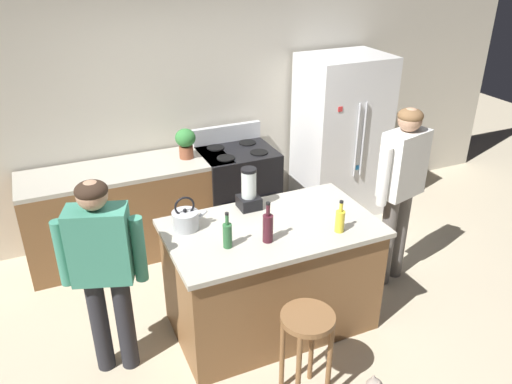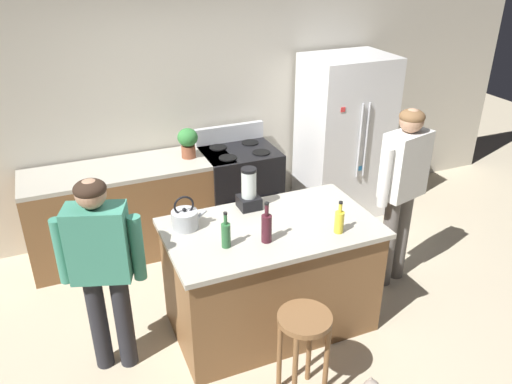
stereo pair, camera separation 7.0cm
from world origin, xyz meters
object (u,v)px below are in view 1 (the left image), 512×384
(kitchen_island, at_px, (271,276))
(person_by_sink_right, at_px, (401,181))
(stove_range, at_px, (238,190))
(person_by_island_left, at_px, (103,262))
(refrigerator, at_px, (341,137))
(blender_appliance, at_px, (249,192))
(bottle_soda, at_px, (340,220))
(tea_kettle, at_px, (186,219))
(bottle_wine, at_px, (268,227))
(potted_plant, at_px, (186,141))
(bottle_olive_oil, at_px, (227,235))
(bar_stool, at_px, (307,335))

(kitchen_island, xyz_separation_m, person_by_sink_right, (1.29, 0.11, 0.54))
(stove_range, height_order, person_by_island_left, person_by_island_left)
(person_by_island_left, bearing_deg, refrigerator, 27.61)
(blender_appliance, distance_m, bottle_soda, 0.77)
(kitchen_island, distance_m, stove_range, 1.56)
(tea_kettle, bearing_deg, bottle_wine, -40.19)
(blender_appliance, bearing_deg, refrigerator, 35.84)
(person_by_sink_right, bearing_deg, stove_range, 124.18)
(person_by_sink_right, distance_m, bottle_soda, 0.94)
(potted_plant, distance_m, bottle_olive_oil, 1.70)
(person_by_sink_right, xyz_separation_m, blender_appliance, (-1.33, 0.23, 0.07))
(bar_stool, xyz_separation_m, bottle_wine, (-0.01, 0.60, 0.50))
(kitchen_island, relative_size, bottle_olive_oil, 5.86)
(kitchen_island, relative_size, potted_plant, 5.39)
(person_by_island_left, height_order, bottle_olive_oil, person_by_island_left)
(bottle_wine, bearing_deg, stove_range, 75.30)
(potted_plant, xyz_separation_m, bottle_olive_oil, (-0.21, -1.69, -0.07))
(stove_range, height_order, bar_stool, stove_range)
(kitchen_island, distance_m, bottle_olive_oil, 0.71)
(person_by_island_left, height_order, bar_stool, person_by_island_left)
(blender_appliance, distance_m, tea_kettle, 0.58)
(person_by_sink_right, xyz_separation_m, tea_kettle, (-1.90, 0.12, -0.00))
(person_by_sink_right, height_order, tea_kettle, person_by_sink_right)
(blender_appliance, bearing_deg, bar_stool, -93.52)
(stove_range, bearing_deg, refrigerator, -1.14)
(bottle_wine, bearing_deg, tea_kettle, 139.81)
(bottle_soda, bearing_deg, bottle_wine, 170.52)
(person_by_sink_right, height_order, potted_plant, person_by_sink_right)
(bar_stool, bearing_deg, bottle_wine, 90.57)
(bottle_wine, height_order, tea_kettle, bottle_wine)
(stove_range, relative_size, person_by_sink_right, 0.67)
(person_by_island_left, height_order, blender_appliance, person_by_island_left)
(bar_stool, bearing_deg, person_by_sink_right, 32.60)
(person_by_sink_right, relative_size, bottle_olive_oil, 6.04)
(person_by_sink_right, xyz_separation_m, bottle_olive_oil, (-1.70, -0.25, 0.02))
(tea_kettle, bearing_deg, refrigerator, 30.37)
(bottle_soda, xyz_separation_m, bottle_wine, (-0.55, 0.09, 0.02))
(person_by_island_left, bearing_deg, potted_plant, 55.36)
(refrigerator, xyz_separation_m, bottle_soda, (-1.14, -1.77, 0.12))
(bar_stool, relative_size, potted_plant, 2.37)
(refrigerator, distance_m, person_by_sink_right, 1.42)
(kitchen_island, xyz_separation_m, refrigerator, (1.56, 1.50, 0.43))
(bottle_olive_oil, bearing_deg, stove_range, 66.01)
(kitchen_island, relative_size, stove_range, 1.45)
(refrigerator, distance_m, bottle_olive_oil, 2.57)
(kitchen_island, xyz_separation_m, bottle_soda, (0.42, -0.27, 0.56))
(stove_range, xyz_separation_m, bar_stool, (-0.44, -2.31, 0.07))
(potted_plant, distance_m, bottle_soda, 1.93)
(blender_appliance, height_order, tea_kettle, blender_appliance)
(kitchen_island, bearing_deg, potted_plant, 97.42)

